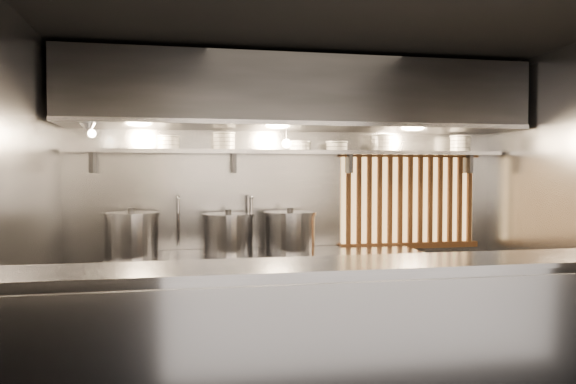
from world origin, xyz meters
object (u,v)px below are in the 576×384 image
object	(u,v)px
stock_pot_right	(290,231)
pendant_bulb	(287,143)
stock_pot_left	(132,234)
heat_lamp	(89,127)
stock_pot_mid	(228,233)

from	to	relation	value
stock_pot_right	pendant_bulb	bearing A→B (deg)	118.50
stock_pot_left	stock_pot_right	size ratio (longest dim) A/B	1.19
pendant_bulb	stock_pot_right	world-z (taller)	pendant_bulb
heat_lamp	stock_pot_right	distance (m)	2.09
stock_pot_left	stock_pot_mid	size ratio (longest dim) A/B	1.11
pendant_bulb	stock_pot_left	world-z (taller)	pendant_bulb
heat_lamp	stock_pot_left	world-z (taller)	heat_lamp
stock_pot_mid	stock_pot_right	distance (m)	0.60
pendant_bulb	stock_pot_left	bearing A→B (deg)	-176.43
pendant_bulb	stock_pot_mid	size ratio (longest dim) A/B	0.32
stock_pot_mid	stock_pot_right	bearing A→B (deg)	-2.61
stock_pot_mid	stock_pot_right	xyz separation A→B (m)	(0.60, -0.03, 0.01)
stock_pot_right	heat_lamp	bearing A→B (deg)	-170.61
pendant_bulb	stock_pot_mid	xyz separation A→B (m)	(-0.58, -0.02, -0.87)
heat_lamp	pendant_bulb	xyz separation A→B (m)	(1.80, 0.35, -0.11)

